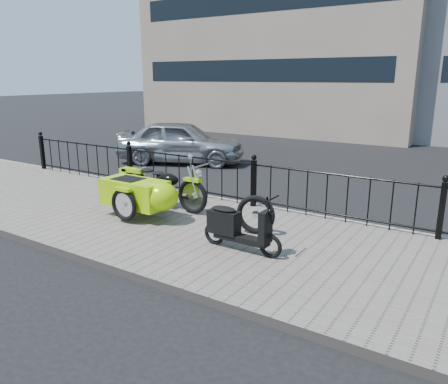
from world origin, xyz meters
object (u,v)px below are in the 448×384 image
Objects in this scene: spare_tire at (256,215)px; scooter at (236,227)px; sedan_car at (181,142)px; motorcycle_sidecar at (147,192)px.

scooter is at bearing -83.35° from spare_tire.
spare_tire is 7.24m from sedan_car.
spare_tire is (2.20, 0.28, -0.14)m from motorcycle_sidecar.
scooter reaches higher than spare_tire.
motorcycle_sidecar is 2.35m from scooter.
sedan_car reaches higher than spare_tire.
sedan_car reaches higher than scooter.
scooter is at bearing -12.39° from motorcycle_sidecar.
motorcycle_sidecar is 0.56× the size of sedan_car.
motorcycle_sidecar is at bearing 167.61° from scooter.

